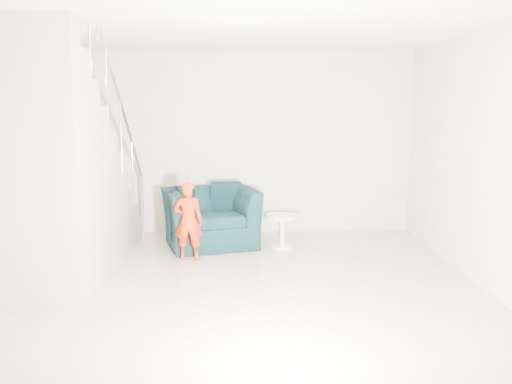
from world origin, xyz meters
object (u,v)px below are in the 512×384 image
at_px(staircase, 62,193).
at_px(side_table, 282,226).
at_px(armchair, 210,217).
at_px(toddler, 188,221).

bearing_deg(staircase, side_table, 25.59).
height_order(armchair, side_table, armchair).
xyz_separation_m(side_table, staircase, (-2.51, -1.20, 0.64)).
bearing_deg(armchair, staircase, -154.87).
bearing_deg(side_table, toddler, -154.71).
distance_m(toddler, side_table, 1.34).
xyz_separation_m(toddler, staircase, (-1.31, -0.64, 0.46)).
relative_size(armchair, side_table, 2.65).
height_order(toddler, side_table, toddler).
height_order(armchair, staircase, staircase).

